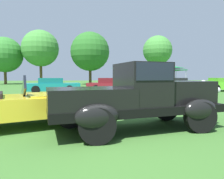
{
  "coord_description": "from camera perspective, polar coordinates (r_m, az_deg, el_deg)",
  "views": [
    {
      "loc": [
        -0.85,
        -4.6,
        1.38
      ],
      "look_at": [
        0.23,
        3.48,
        0.83
      ],
      "focal_mm": 32.27,
      "sensor_mm": 36.0,
      "label": 1
    }
  ],
  "objects": [
    {
      "name": "treeline_mid_left",
      "position": [
        36.36,
        -19.62,
        10.9
      ],
      "size": [
        6.05,
        6.05,
        9.04
      ],
      "color": "brown",
      "rests_on": "ground_plane"
    },
    {
      "name": "show_car_lime",
      "position": [
        21.12,
        28.9,
        1.22
      ],
      "size": [
        3.93,
        1.77,
        1.22
      ],
      "color": "#60C62D",
      "rests_on": "ground_plane"
    },
    {
      "name": "show_car_charcoal",
      "position": [
        18.81,
        17.55,
        1.26
      ],
      "size": [
        4.27,
        2.79,
        1.22
      ],
      "color": "#28282D",
      "rests_on": "ground_plane"
    },
    {
      "name": "feature_pickup_truck",
      "position": [
        5.16,
        7.34,
        -1.88
      ],
      "size": [
        4.58,
        2.47,
        1.7
      ],
      "color": "black",
      "rests_on": "ground_plane"
    },
    {
      "name": "treeline_far_left",
      "position": [
        38.76,
        -28.14,
        8.66
      ],
      "size": [
        5.9,
        5.9,
        7.92
      ],
      "color": "brown",
      "rests_on": "ground_plane"
    },
    {
      "name": "neighbor_convertible",
      "position": [
        6.03,
        -24.9,
        -4.15
      ],
      "size": [
        4.58,
        3.03,
        1.4
      ],
      "color": "yellow",
      "rests_on": "ground_plane"
    },
    {
      "name": "show_car_teal",
      "position": [
        17.3,
        -16.43,
        1.08
      ],
      "size": [
        4.48,
        2.24,
        1.22
      ],
      "color": "teal",
      "rests_on": "ground_plane"
    },
    {
      "name": "treeline_center",
      "position": [
        33.42,
        -6.24,
        10.61
      ],
      "size": [
        6.3,
        6.3,
        8.51
      ],
      "color": "#47331E",
      "rests_on": "ground_plane"
    },
    {
      "name": "treeline_mid_right",
      "position": [
        36.94,
        12.75,
        10.75
      ],
      "size": [
        5.09,
        5.09,
        8.47
      ],
      "color": "#47331E",
      "rests_on": "ground_plane"
    },
    {
      "name": "canopy_tent_left_field",
      "position": [
        25.06,
        4.72,
        6.19
      ],
      "size": [
        3.31,
        3.31,
        2.71
      ],
      "color": "#B7B7BC",
      "rests_on": "ground_plane"
    },
    {
      "name": "spectator_between_cars",
      "position": [
        14.49,
        12.46,
        1.89
      ],
      "size": [
        0.46,
        0.43,
        1.69
      ],
      "color": "#7F7056",
      "rests_on": "ground_plane"
    },
    {
      "name": "canopy_tent_center_field",
      "position": [
        25.57,
        16.34,
        6.0
      ],
      "size": [
        2.85,
        2.85,
        2.71
      ],
      "color": "#B7B7BC",
      "rests_on": "ground_plane"
    },
    {
      "name": "show_car_burgundy",
      "position": [
        17.27,
        -0.03,
        1.23
      ],
      "size": [
        4.5,
        2.86,
        1.22
      ],
      "color": "maroon",
      "rests_on": "ground_plane"
    },
    {
      "name": "ground_plane",
      "position": [
        4.88,
        2.79,
        -12.59
      ],
      "size": [
        120.0,
        120.0,
        0.0
      ],
      "primitive_type": "plane",
      "color": "#386628"
    }
  ]
}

